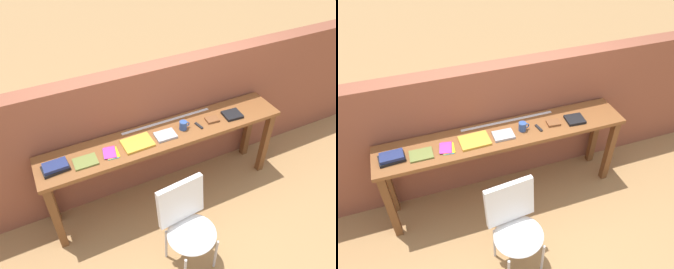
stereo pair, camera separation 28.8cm
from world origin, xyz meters
TOP-DOWN VIEW (x-y plane):
  - ground_plane at (0.00, 0.00)m, footprint 40.00×40.00m
  - brick_wall_back at (0.00, 0.64)m, footprint 6.00×0.20m
  - sideboard at (0.00, 0.30)m, footprint 2.50×0.44m
  - chair_white_moulded at (-0.17, -0.49)m, footprint 0.48×0.49m
  - book_stack_leftmost at (-1.06, 0.27)m, footprint 0.24×0.17m
  - magazine_cycling at (-0.81, 0.25)m, footprint 0.21×0.16m
  - pamphlet_pile_colourful at (-0.57, 0.26)m, footprint 0.15×0.19m
  - book_open_centre at (-0.31, 0.27)m, footprint 0.29×0.22m
  - book_grey_hardcover at (-0.02, 0.26)m, footprint 0.20×0.15m
  - mug at (0.19, 0.28)m, footprint 0.11×0.08m
  - multitool_folded at (0.34, 0.25)m, footprint 0.04×0.11m
  - leather_journal_brown at (0.52, 0.27)m, footprint 0.14×0.11m
  - book_repair_rightmost at (0.75, 0.25)m, footprint 0.20×0.18m
  - ruler_metal_back_edge at (0.09, 0.47)m, footprint 0.98×0.03m

SIDE VIEW (x-z plane):
  - ground_plane at x=0.00m, z-range 0.00..0.00m
  - chair_white_moulded at x=-0.17m, z-range 0.08..0.97m
  - brick_wall_back at x=0.00m, z-range 0.00..1.45m
  - sideboard at x=0.00m, z-range 0.30..1.18m
  - ruler_metal_back_edge at x=0.09m, z-range 0.88..0.88m
  - pamphlet_pile_colourful at x=-0.57m, z-range 0.88..0.90m
  - multitool_folded at x=0.34m, z-range 0.88..0.90m
  - magazine_cycling at x=-0.81m, z-range 0.88..0.90m
  - book_open_centre at x=-0.31m, z-range 0.88..0.90m
  - leather_journal_brown at x=0.52m, z-range 0.88..0.90m
  - book_grey_hardcover at x=-0.02m, z-range 0.88..0.90m
  - book_repair_rightmost at x=0.75m, z-range 0.88..0.91m
  - book_stack_leftmost at x=-1.06m, z-range 0.88..0.94m
  - mug at x=0.19m, z-range 0.88..0.97m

